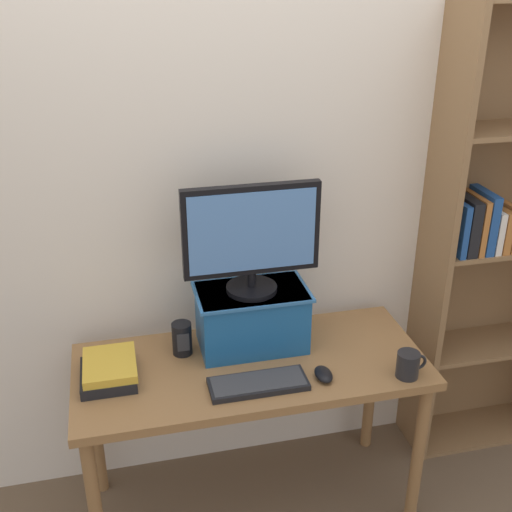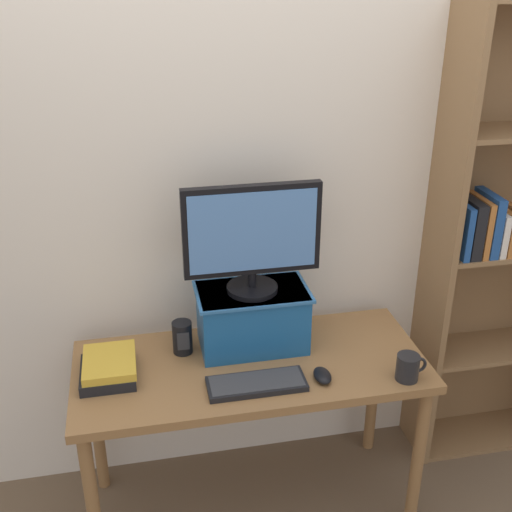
{
  "view_description": "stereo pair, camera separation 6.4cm",
  "coord_description": "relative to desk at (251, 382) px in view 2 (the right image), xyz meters",
  "views": [
    {
      "loc": [
        -0.45,
        -2.02,
        2.17
      ],
      "look_at": [
        0.03,
        0.05,
        1.17
      ],
      "focal_mm": 45.0,
      "sensor_mm": 36.0,
      "label": 1
    },
    {
      "loc": [
        -0.39,
        -2.03,
        2.17
      ],
      "look_at": [
        0.03,
        0.05,
        1.17
      ],
      "focal_mm": 45.0,
      "sensor_mm": 36.0,
      "label": 2
    }
  ],
  "objects": [
    {
      "name": "bookshelf_unit",
      "position": [
        1.16,
        0.24,
        0.39
      ],
      "size": [
        0.7,
        0.28,
        2.04
      ],
      "color": "olive",
      "rests_on": "ground_plane"
    },
    {
      "name": "riser_box",
      "position": [
        0.03,
        0.12,
        0.22
      ],
      "size": [
        0.44,
        0.26,
        0.25
      ],
      "color": "#195189",
      "rests_on": "desk"
    },
    {
      "name": "computer_mouse",
      "position": [
        0.24,
        -0.16,
        0.11
      ],
      "size": [
        0.06,
        0.1,
        0.04
      ],
      "color": "black",
      "rests_on": "desk"
    },
    {
      "name": "desk",
      "position": [
        0.0,
        0.0,
        0.0
      ],
      "size": [
        1.36,
        0.59,
        0.74
      ],
      "color": "olive",
      "rests_on": "ground_plane"
    },
    {
      "name": "book_stack",
      "position": [
        -0.53,
        0.02,
        0.13
      ],
      "size": [
        0.21,
        0.24,
        0.07
      ],
      "color": "black",
      "rests_on": "desk"
    },
    {
      "name": "ground_plane",
      "position": [
        0.0,
        0.0,
        -0.65
      ],
      "size": [
        12.0,
        12.0,
        0.0
      ],
      "primitive_type": "plane",
      "color": "brown"
    },
    {
      "name": "computer_monitor",
      "position": [
        0.03,
        0.12,
        0.57
      ],
      "size": [
        0.52,
        0.2,
        0.43
      ],
      "color": "black",
      "rests_on": "riser_box"
    },
    {
      "name": "keyboard",
      "position": [
        -0.01,
        -0.15,
        0.1
      ],
      "size": [
        0.36,
        0.14,
        0.02
      ],
      "color": "black",
      "rests_on": "desk"
    },
    {
      "name": "desk_speaker",
      "position": [
        -0.25,
        0.13,
        0.16
      ],
      "size": [
        0.08,
        0.08,
        0.13
      ],
      "color": "black",
      "rests_on": "desk"
    },
    {
      "name": "back_wall",
      "position": [
        0.0,
        0.39,
        0.65
      ],
      "size": [
        7.0,
        0.08,
        2.6
      ],
      "color": "beige",
      "rests_on": "ground_plane"
    },
    {
      "name": "coffee_mug",
      "position": [
        0.55,
        -0.22,
        0.14
      ],
      "size": [
        0.12,
        0.09,
        0.1
      ],
      "color": "black",
      "rests_on": "desk"
    }
  ]
}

